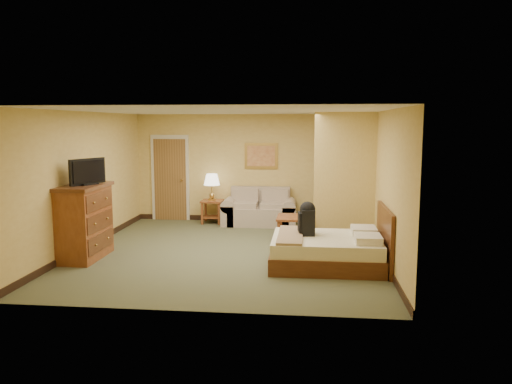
# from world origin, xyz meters

# --- Properties ---
(floor) EXTENTS (6.00, 6.00, 0.00)m
(floor) POSITION_xyz_m (0.00, 0.00, 0.00)
(floor) COLOR #4F5235
(floor) RESTS_ON ground
(ceiling) EXTENTS (6.00, 6.00, 0.00)m
(ceiling) POSITION_xyz_m (0.00, 0.00, 2.60)
(ceiling) COLOR white
(ceiling) RESTS_ON back_wall
(back_wall) EXTENTS (5.50, 0.02, 2.60)m
(back_wall) POSITION_xyz_m (0.00, 3.00, 1.30)
(back_wall) COLOR #D5B25B
(back_wall) RESTS_ON floor
(left_wall) EXTENTS (0.02, 6.00, 2.60)m
(left_wall) POSITION_xyz_m (-2.75, 0.00, 1.30)
(left_wall) COLOR #D5B25B
(left_wall) RESTS_ON floor
(right_wall) EXTENTS (0.02, 6.00, 2.60)m
(right_wall) POSITION_xyz_m (2.75, 0.00, 1.30)
(right_wall) COLOR #D5B25B
(right_wall) RESTS_ON floor
(partition) EXTENTS (1.20, 0.15, 2.60)m
(partition) POSITION_xyz_m (2.15, 0.93, 1.30)
(partition) COLOR #D5B25B
(partition) RESTS_ON floor
(door) EXTENTS (0.94, 0.16, 2.10)m
(door) POSITION_xyz_m (-1.95, 2.96, 1.03)
(door) COLOR beige
(door) RESTS_ON floor
(baseboard) EXTENTS (5.50, 0.02, 0.12)m
(baseboard) POSITION_xyz_m (0.00, 2.99, 0.06)
(baseboard) COLOR black
(baseboard) RESTS_ON floor
(loveseat) EXTENTS (1.73, 0.80, 0.88)m
(loveseat) POSITION_xyz_m (0.30, 2.57, 0.28)
(loveseat) COLOR tan
(loveseat) RESTS_ON floor
(side_table) EXTENTS (0.50, 0.50, 0.55)m
(side_table) POSITION_xyz_m (-0.85, 2.65, 0.37)
(side_table) COLOR brown
(side_table) RESTS_ON floor
(table_lamp) EXTENTS (0.38, 0.38, 0.63)m
(table_lamp) POSITION_xyz_m (-0.85, 2.65, 1.03)
(table_lamp) COLOR #BA9244
(table_lamp) RESTS_ON side_table
(coffee_table) EXTENTS (0.77, 0.77, 0.49)m
(coffee_table) POSITION_xyz_m (1.19, 1.10, 0.35)
(coffee_table) COLOR brown
(coffee_table) RESTS_ON floor
(wall_picture) EXTENTS (0.80, 0.04, 0.62)m
(wall_picture) POSITION_xyz_m (0.30, 2.97, 1.60)
(wall_picture) COLOR #B78E3F
(wall_picture) RESTS_ON back_wall
(dresser) EXTENTS (0.65, 1.23, 1.32)m
(dresser) POSITION_xyz_m (-2.48, -0.72, 0.67)
(dresser) COLOR brown
(dresser) RESTS_ON floor
(tv) EXTENTS (0.36, 0.71, 0.46)m
(tv) POSITION_xyz_m (-2.38, -0.72, 1.53)
(tv) COLOR black
(tv) RESTS_ON dresser
(bed) EXTENTS (1.91, 1.56, 1.01)m
(bed) POSITION_xyz_m (1.82, -0.75, 0.28)
(bed) COLOR #492311
(bed) RESTS_ON floor
(backpack) EXTENTS (0.26, 0.36, 0.57)m
(backpack) POSITION_xyz_m (1.43, -0.59, 0.80)
(backpack) COLOR black
(backpack) RESTS_ON bed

